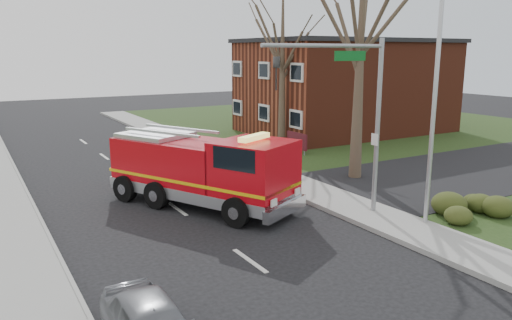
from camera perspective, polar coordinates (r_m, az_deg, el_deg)
ground at (r=15.65m, az=-0.71°, el=-11.46°), size 120.00×120.00×0.00m
sidewalk_right at (r=19.24m, az=15.67°, el=-7.07°), size 2.40×80.00×0.15m
sidewalk_left at (r=13.95m, az=-24.32°, el=-15.40°), size 2.40×80.00×0.15m
brick_building at (r=40.18m, az=10.27°, el=8.33°), size 15.40×10.40×7.25m
health_center_sign at (r=31.00m, az=4.71°, el=2.18°), size 0.12×2.00×1.40m
hedge_corner at (r=20.55m, az=23.23°, el=-4.90°), size 2.80×2.00×0.90m
bare_tree_near at (r=24.83m, az=11.93°, el=14.60°), size 6.00×6.00×12.00m
bare_tree_far at (r=32.87m, az=3.05°, el=12.60°), size 5.25×5.25×10.50m
traffic_signal_mast at (r=18.66m, az=11.03°, el=7.17°), size 5.29×0.18×6.80m
streetlight_pole at (r=18.66m, az=19.59°, el=6.20°), size 1.48×0.16×8.40m
fire_engine at (r=20.63m, az=-6.04°, el=-1.34°), size 5.97×8.40×3.23m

